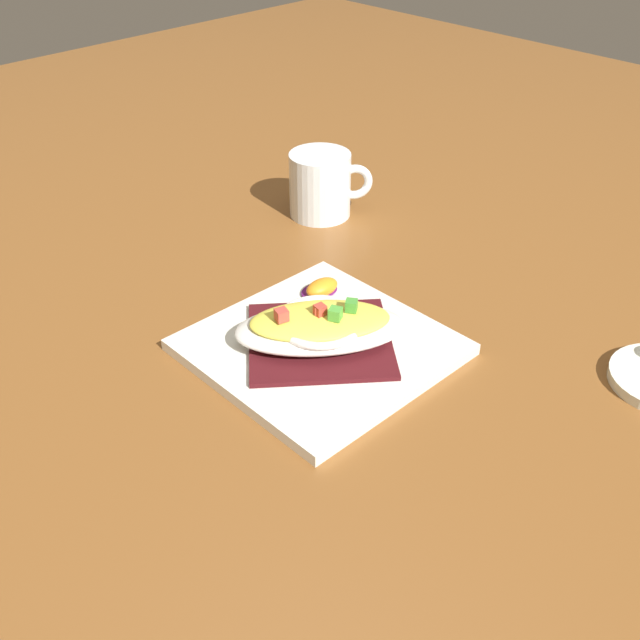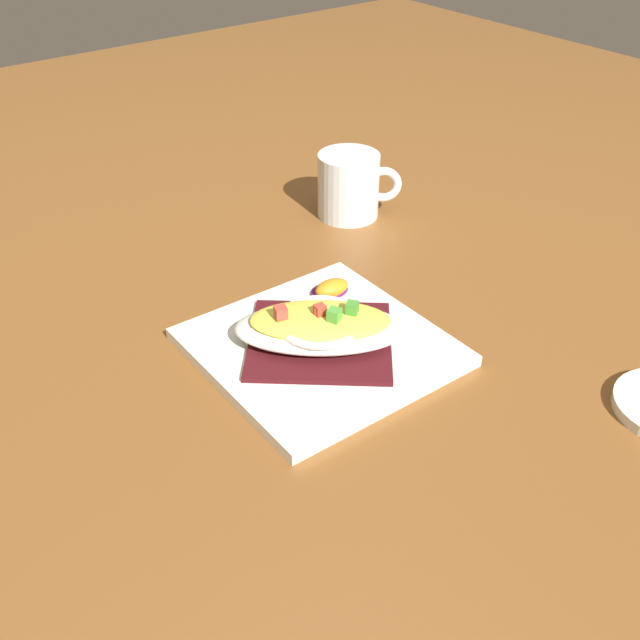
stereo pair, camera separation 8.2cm
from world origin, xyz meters
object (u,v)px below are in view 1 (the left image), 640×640
object	(u,v)px
orange_garnish	(321,288)
coffee_mug	(321,187)
square_plate	(320,347)
gratin_dish	(320,325)

from	to	relation	value
orange_garnish	coffee_mug	distance (m)	0.24
square_plate	orange_garnish	distance (m)	0.10
gratin_dish	orange_garnish	bearing A→B (deg)	-45.24
orange_garnish	coffee_mug	bearing A→B (deg)	-44.50
square_plate	gratin_dish	size ratio (longest dim) A/B	1.22
square_plate	coffee_mug	distance (m)	0.34
orange_garnish	coffee_mug	xyz separation A→B (m)	(0.17, -0.17, 0.02)
square_plate	gratin_dish	xyz separation A→B (m)	(-0.00, 0.00, 0.03)
square_plate	coffee_mug	bearing A→B (deg)	-44.71
square_plate	orange_garnish	size ratio (longest dim) A/B	4.79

